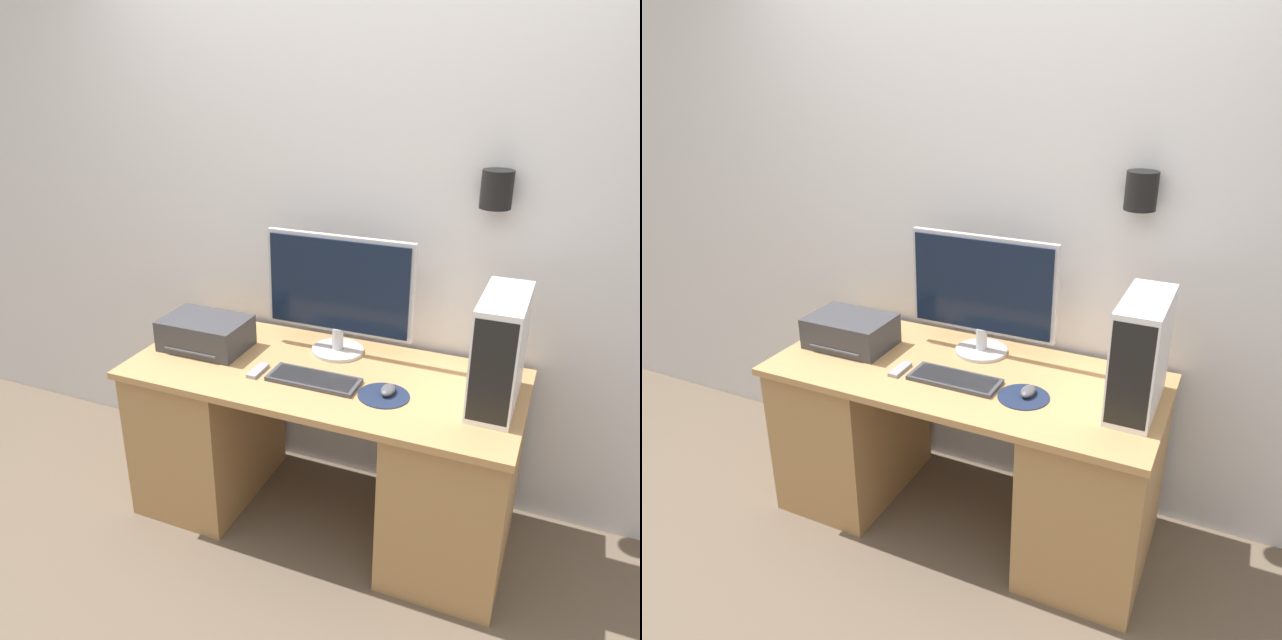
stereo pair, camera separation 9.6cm
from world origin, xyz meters
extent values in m
plane|color=brown|center=(0.00, 0.00, 0.00)|extent=(12.00, 12.00, 0.00)
cube|color=silver|center=(0.00, 0.79, 1.35)|extent=(6.40, 0.05, 2.70)
cylinder|color=black|center=(0.59, 0.70, 1.51)|extent=(0.12, 0.12, 0.15)
cube|color=tan|center=(0.00, 0.37, 0.74)|extent=(1.67, 0.74, 0.03)
cube|color=#A4794B|center=(-0.59, 0.37, 0.36)|extent=(0.47, 0.68, 0.73)
cube|color=#A4794B|center=(0.59, 0.37, 0.36)|extent=(0.47, 0.68, 0.73)
cylinder|color=#B7B7BC|center=(-0.01, 0.57, 0.77)|extent=(0.23, 0.23, 0.02)
cylinder|color=#B7B7BC|center=(-0.01, 0.57, 0.82)|extent=(0.05, 0.05, 0.10)
cube|color=#B7B7BC|center=(-0.01, 0.58, 1.08)|extent=(0.67, 0.03, 0.44)
cube|color=black|center=(-0.01, 0.56, 1.08)|extent=(0.64, 0.01, 0.40)
cube|color=#3D3D42|center=(0.00, 0.27, 0.77)|extent=(0.38, 0.15, 0.02)
cube|color=#5B5B60|center=(0.00, 0.27, 0.77)|extent=(0.35, 0.13, 0.01)
cylinder|color=#19233D|center=(0.30, 0.27, 0.76)|extent=(0.21, 0.21, 0.00)
ellipsoid|color=#4C4C51|center=(0.31, 0.29, 0.78)|extent=(0.05, 0.09, 0.03)
cube|color=white|center=(0.70, 0.39, 0.98)|extent=(0.16, 0.40, 0.44)
cube|color=black|center=(0.70, 0.20, 0.98)|extent=(0.15, 0.01, 0.40)
cube|color=#38383D|center=(-0.58, 0.38, 0.83)|extent=(0.38, 0.26, 0.14)
cube|color=#515156|center=(-0.58, 0.30, 0.79)|extent=(0.26, 0.12, 0.01)
cube|color=gray|center=(-0.25, 0.25, 0.77)|extent=(0.04, 0.13, 0.02)
camera|label=1|loc=(0.91, -1.80, 1.99)|focal=35.00mm
camera|label=2|loc=(1.00, -1.76, 1.99)|focal=35.00mm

